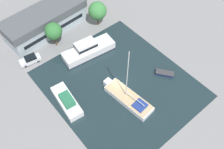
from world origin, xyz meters
TOP-DOWN VIEW (x-y plane):
  - ground_plane at (0.00, 0.00)m, footprint 440.00×440.00m
  - water_canal at (0.00, 0.00)m, footprint 26.35×29.70m
  - warehouse_building at (-2.77, 23.66)m, footprint 20.66×9.06m
  - quay_tree_near_building at (-3.82, 17.79)m, footprint 3.87×3.87m
  - quay_tree_by_water at (8.00, 17.20)m, footprint 4.40×4.40m
  - parked_car at (-10.97, 16.92)m, footprint 4.80×2.57m
  - sailboat_moored at (-1.14, -4.00)m, footprint 4.39×11.61m
  - motor_cruiser at (0.18, 10.79)m, footprint 12.32×5.23m
  - small_dinghy at (9.08, -4.25)m, footprint 3.37×3.90m
  - cabin_boat at (-10.75, 2.86)m, footprint 3.67×8.57m

SIDE VIEW (x-z plane):
  - ground_plane at x=0.00m, z-range 0.00..0.00m
  - water_canal at x=0.00m, z-range 0.00..0.01m
  - small_dinghy at x=9.08m, z-range 0.01..0.66m
  - sailboat_moored at x=-1.14m, z-range -6.02..7.36m
  - parked_car at x=-10.97m, z-range 0.00..1.71m
  - cabin_boat at x=-10.75m, z-range -0.33..2.25m
  - motor_cruiser at x=0.18m, z-range -0.50..3.22m
  - warehouse_building at x=-2.77m, z-range 0.04..5.61m
  - quay_tree_by_water at x=8.00m, z-range 1.02..7.48m
  - quay_tree_near_building at x=-3.82m, z-range 1.18..7.43m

